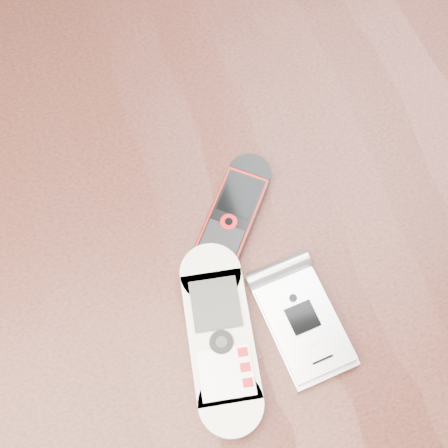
{
  "coord_description": "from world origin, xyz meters",
  "views": [
    {
      "loc": [
        -0.06,
        -0.2,
        1.29
      ],
      "look_at": [
        0.01,
        0.0,
        0.76
      ],
      "focal_mm": 50.0,
      "sensor_mm": 36.0,
      "label": 1
    }
  ],
  "objects_px": {
    "table": "(220,265)",
    "nokia_black_red": "(232,217)",
    "motorola_razr": "(303,323)",
    "nokia_white": "(220,337)"
  },
  "relations": [
    {
      "from": "table",
      "to": "nokia_black_red",
      "type": "xyz_separation_m",
      "value": [
        0.01,
        0.01,
        0.11
      ]
    },
    {
      "from": "motorola_razr",
      "to": "nokia_black_red",
      "type": "bearing_deg",
      "value": 98.22
    },
    {
      "from": "nokia_white",
      "to": "table",
      "type": "bearing_deg",
      "value": 81.99
    },
    {
      "from": "nokia_white",
      "to": "motorola_razr",
      "type": "xyz_separation_m",
      "value": [
        0.07,
        -0.01,
        -0.0
      ]
    },
    {
      "from": "table",
      "to": "nokia_white",
      "type": "xyz_separation_m",
      "value": [
        -0.03,
        -0.1,
        0.11
      ]
    },
    {
      "from": "nokia_black_red",
      "to": "motorola_razr",
      "type": "distance_m",
      "value": 0.12
    },
    {
      "from": "nokia_black_red",
      "to": "table",
      "type": "bearing_deg",
      "value": -119.51
    },
    {
      "from": "nokia_black_red",
      "to": "nokia_white",
      "type": "bearing_deg",
      "value": -74.09
    },
    {
      "from": "table",
      "to": "nokia_black_red",
      "type": "height_order",
      "value": "nokia_black_red"
    },
    {
      "from": "table",
      "to": "nokia_black_red",
      "type": "relative_size",
      "value": 8.97
    }
  ]
}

